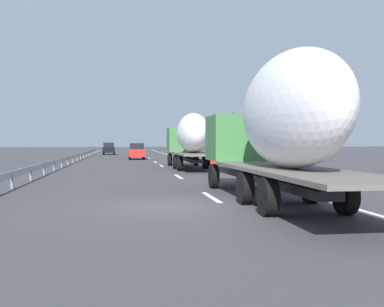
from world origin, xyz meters
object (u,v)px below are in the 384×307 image
(car_black_suv, at_px, (109,149))
(road_sign, at_px, (188,141))
(truck_lead, at_px, (190,138))
(truck_trailing, at_px, (278,122))
(car_red_compact, at_px, (137,151))

(car_black_suv, relative_size, road_sign, 1.33)
(truck_lead, bearing_deg, truck_trailing, 180.00)
(car_black_suv, xyz_separation_m, road_sign, (-15.42, -10.18, 1.20))
(car_red_compact, relative_size, road_sign, 1.30)
(truck_trailing, xyz_separation_m, car_red_compact, (38.48, 3.41, -1.68))
(truck_trailing, bearing_deg, car_red_compact, 5.06)
(truck_trailing, relative_size, car_black_suv, 3.45)
(truck_lead, height_order, road_sign, truck_lead)
(truck_lead, xyz_separation_m, car_red_compact, (18.71, 3.41, -1.37))
(car_red_compact, xyz_separation_m, road_sign, (4.99, -6.51, 1.22))
(truck_lead, distance_m, road_sign, 23.90)
(car_red_compact, height_order, road_sign, road_sign)
(truck_lead, distance_m, car_black_suv, 39.78)
(truck_trailing, xyz_separation_m, road_sign, (43.47, -3.10, -0.47))
(truck_trailing, distance_m, car_black_suv, 59.34)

